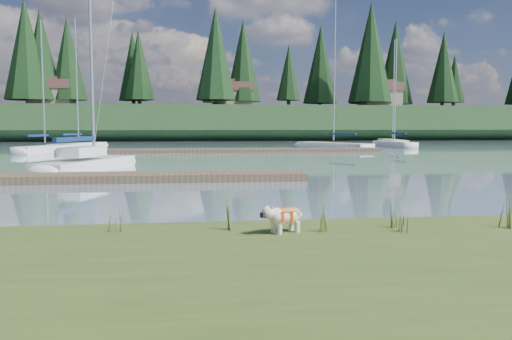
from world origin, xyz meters
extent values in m
plane|color=#7E9AA9|center=(0.00, 30.00, 0.00)|extent=(200.00, 200.00, 0.00)
cube|color=#39491C|center=(0.00, -6.00, 0.17)|extent=(60.00, 9.00, 0.35)
cube|color=#1A3117|center=(0.00, 73.00, 2.50)|extent=(200.00, 20.00, 5.00)
cylinder|color=silver|center=(1.05, -2.76, 0.44)|extent=(0.09, 0.09, 0.18)
cylinder|color=silver|center=(0.98, -2.60, 0.44)|extent=(0.09, 0.09, 0.18)
cylinder|color=silver|center=(1.38, -2.61, 0.44)|extent=(0.09, 0.09, 0.18)
cylinder|color=silver|center=(1.31, -2.45, 0.44)|extent=(0.09, 0.09, 0.18)
ellipsoid|color=silver|center=(1.19, -2.60, 0.63)|extent=(0.66, 0.52, 0.28)
ellipsoid|color=#A0713C|center=(1.19, -2.60, 0.72)|extent=(0.49, 0.43, 0.10)
ellipsoid|color=silver|center=(0.86, -2.75, 0.72)|extent=(0.28, 0.28, 0.21)
cube|color=black|center=(0.78, -2.79, 0.68)|extent=(0.10, 0.12, 0.08)
cube|color=silver|center=(-5.34, 13.51, 0.22)|extent=(3.65, 7.06, 0.70)
ellipsoid|color=silver|center=(-4.26, 16.80, 0.22)|extent=(2.02, 2.26, 0.70)
cylinder|color=silver|center=(-5.14, 14.11, 6.04)|extent=(0.14, 0.14, 10.48)
cube|color=#0D214C|center=(-5.66, 12.54, 1.55)|extent=(1.17, 3.05, 0.20)
cube|color=silver|center=(-5.46, 13.14, 0.95)|extent=(1.83, 2.73, 0.45)
cube|color=#4C3D2C|center=(-4.00, 9.00, 0.15)|extent=(16.00, 2.00, 0.30)
cube|color=#4C3D2C|center=(2.00, 30.00, 0.15)|extent=(26.00, 2.20, 0.30)
cube|color=silver|center=(-12.37, 31.56, 0.22)|extent=(3.48, 6.56, 0.70)
ellipsoid|color=silver|center=(-11.32, 34.60, 0.22)|extent=(1.90, 2.12, 0.70)
cylinder|color=silver|center=(-12.37, 31.56, 5.67)|extent=(0.12, 0.12, 9.75)
cube|color=#0D214C|center=(-12.66, 30.73, 1.40)|extent=(1.02, 2.48, 0.20)
cube|color=silver|center=(-11.04, 37.40, 0.22)|extent=(4.06, 7.28, 0.70)
ellipsoid|color=silver|center=(-9.77, 40.75, 0.22)|extent=(2.15, 2.38, 0.70)
cylinder|color=silver|center=(-11.04, 37.40, 6.40)|extent=(0.12, 0.12, 11.20)
cube|color=#0D214C|center=(-11.38, 36.49, 1.40)|extent=(1.20, 2.74, 0.20)
cube|color=silver|center=(12.80, 35.39, 0.22)|extent=(5.77, 8.27, 0.70)
ellipsoid|color=silver|center=(10.75, 39.06, 0.22)|extent=(2.72, 2.90, 0.70)
cylinder|color=silver|center=(12.80, 35.39, 7.26)|extent=(0.12, 0.12, 12.93)
cube|color=#0D214C|center=(13.36, 34.39, 1.40)|extent=(1.81, 3.02, 0.20)
cube|color=silver|center=(20.09, 38.46, 0.22)|extent=(2.27, 6.73, 0.70)
ellipsoid|color=silver|center=(19.70, 41.74, 0.22)|extent=(1.64, 1.96, 0.70)
cylinder|color=silver|center=(20.09, 38.46, 5.89)|extent=(0.12, 0.12, 10.18)
cube|color=#0D214C|center=(20.20, 37.57, 1.40)|extent=(0.51, 2.63, 0.20)
cube|color=silver|center=(22.96, 45.95, 0.22)|extent=(2.72, 7.79, 0.70)
ellipsoid|color=silver|center=(23.46, 49.73, 0.22)|extent=(1.92, 2.28, 0.70)
cylinder|color=silver|center=(22.96, 45.95, 6.49)|extent=(0.12, 0.12, 11.38)
cube|color=#0D214C|center=(22.83, 44.92, 1.40)|extent=(0.59, 3.03, 0.20)
cone|color=#475B23|center=(0.20, -2.24, 0.64)|extent=(0.03, 0.03, 0.58)
cone|color=brown|center=(0.31, -2.31, 0.58)|extent=(0.03, 0.03, 0.46)
cone|color=#475B23|center=(0.26, -2.21, 0.67)|extent=(0.03, 0.03, 0.64)
cone|color=brown|center=(0.34, -2.27, 0.55)|extent=(0.03, 0.03, 0.41)
cone|color=#475B23|center=(0.22, -2.32, 0.61)|extent=(0.03, 0.03, 0.52)
cone|color=#475B23|center=(1.80, -2.58, 0.59)|extent=(0.03, 0.03, 0.47)
cone|color=brown|center=(1.91, -2.65, 0.54)|extent=(0.03, 0.03, 0.38)
cone|color=#475B23|center=(1.86, -2.55, 0.61)|extent=(0.03, 0.03, 0.52)
cone|color=brown|center=(1.94, -2.61, 0.52)|extent=(0.03, 0.03, 0.33)
cone|color=#475B23|center=(1.82, -2.66, 0.56)|extent=(0.03, 0.03, 0.43)
cone|color=#475B23|center=(3.06, -2.43, 0.62)|extent=(0.03, 0.03, 0.54)
cone|color=brown|center=(3.17, -2.50, 0.56)|extent=(0.03, 0.03, 0.43)
cone|color=#475B23|center=(3.12, -2.40, 0.64)|extent=(0.03, 0.03, 0.59)
cone|color=brown|center=(3.20, -2.46, 0.54)|extent=(0.03, 0.03, 0.38)
cone|color=#475B23|center=(3.08, -2.51, 0.59)|extent=(0.03, 0.03, 0.48)
cone|color=#475B23|center=(-1.72, -2.16, 0.60)|extent=(0.03, 0.03, 0.51)
cone|color=brown|center=(-1.61, -2.23, 0.55)|extent=(0.03, 0.03, 0.41)
cone|color=#475B23|center=(-1.66, -2.13, 0.63)|extent=(0.03, 0.03, 0.56)
cone|color=brown|center=(-1.58, -2.19, 0.53)|extent=(0.03, 0.03, 0.36)
cone|color=#475B23|center=(-1.70, -2.24, 0.58)|extent=(0.03, 0.03, 0.46)
cone|color=#475B23|center=(3.12, -2.80, 0.58)|extent=(0.03, 0.03, 0.45)
cone|color=brown|center=(3.23, -2.87, 0.53)|extent=(0.03, 0.03, 0.36)
cone|color=#475B23|center=(3.18, -2.77, 0.60)|extent=(0.03, 0.03, 0.50)
cone|color=brown|center=(3.26, -2.83, 0.51)|extent=(0.03, 0.03, 0.32)
cone|color=#475B23|center=(3.14, -2.88, 0.55)|extent=(0.03, 0.03, 0.41)
cone|color=#475B23|center=(5.06, -2.68, 0.65)|extent=(0.03, 0.03, 0.61)
cone|color=#475B23|center=(5.12, -2.65, 0.69)|extent=(0.03, 0.03, 0.67)
cone|color=#475B23|center=(5.08, -2.76, 0.62)|extent=(0.03, 0.03, 0.55)
cube|color=#33281C|center=(0.00, -1.60, 0.07)|extent=(60.00, 0.50, 0.14)
cylinder|color=#382619|center=(-25.00, 68.00, 5.90)|extent=(0.60, 0.60, 1.80)
cone|color=black|center=(-25.00, 68.00, 13.55)|extent=(6.60, 6.60, 15.00)
cylinder|color=#382619|center=(-10.00, 72.00, 5.90)|extent=(0.60, 0.60, 1.80)
cone|color=black|center=(-10.00, 72.00, 11.75)|extent=(4.84, 4.84, 11.00)
cylinder|color=#382619|center=(3.00, 66.00, 5.90)|extent=(0.60, 0.60, 1.80)
cone|color=black|center=(3.00, 66.00, 13.10)|extent=(6.16, 6.16, 14.00)
cylinder|color=#382619|center=(15.00, 70.00, 5.90)|extent=(0.60, 0.60, 1.80)
cone|color=black|center=(15.00, 70.00, 10.85)|extent=(3.96, 3.96, 9.00)
cylinder|color=#382619|center=(28.00, 68.00, 5.90)|extent=(0.60, 0.60, 1.80)
cone|color=black|center=(28.00, 68.00, 14.00)|extent=(7.04, 7.04, 16.00)
cylinder|color=#382619|center=(42.00, 71.00, 5.90)|extent=(0.60, 0.60, 1.80)
cone|color=black|center=(42.00, 71.00, 12.20)|extent=(5.28, 5.28, 12.00)
cube|color=gray|center=(-22.00, 70.00, 6.40)|extent=(6.00, 5.00, 2.80)
cube|color=brown|center=(-22.00, 70.00, 8.50)|extent=(6.30, 5.30, 1.40)
cube|color=brown|center=(-22.00, 70.00, 9.30)|extent=(4.20, 3.60, 0.70)
cube|color=gray|center=(6.00, 71.00, 6.40)|extent=(6.00, 5.00, 2.80)
cube|color=brown|center=(6.00, 71.00, 8.50)|extent=(6.30, 5.30, 1.40)
cube|color=brown|center=(6.00, 71.00, 9.30)|extent=(4.20, 3.60, 0.70)
cube|color=gray|center=(30.00, 69.00, 6.40)|extent=(6.00, 5.00, 2.80)
cube|color=brown|center=(30.00, 69.00, 8.50)|extent=(6.30, 5.30, 1.40)
cube|color=brown|center=(30.00, 69.00, 9.30)|extent=(4.20, 3.60, 0.70)
camera|label=1|loc=(-0.32, -10.71, 2.12)|focal=35.00mm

